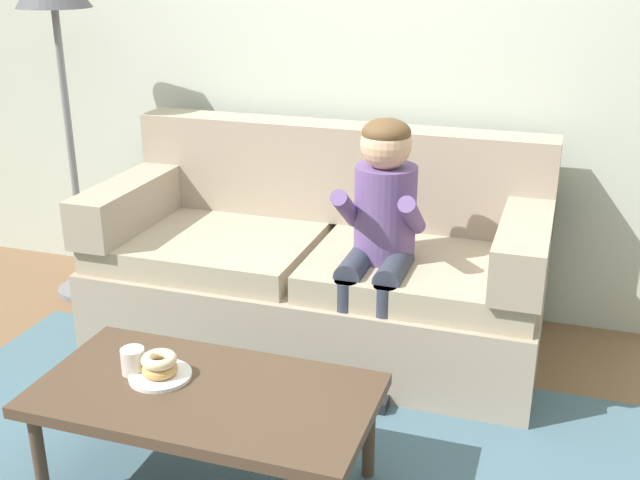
# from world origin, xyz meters

# --- Properties ---
(ground) EXTENTS (10.00, 10.00, 0.00)m
(ground) POSITION_xyz_m (0.00, 0.00, 0.00)
(ground) COLOR brown
(wall_back) EXTENTS (8.00, 0.10, 2.80)m
(wall_back) POSITION_xyz_m (0.00, 1.40, 1.40)
(wall_back) COLOR beige
(wall_back) RESTS_ON ground
(area_rug) EXTENTS (2.93, 1.83, 0.01)m
(area_rug) POSITION_xyz_m (0.00, -0.25, 0.01)
(area_rug) COLOR #476675
(area_rug) RESTS_ON ground
(couch) EXTENTS (2.01, 0.90, 0.96)m
(couch) POSITION_xyz_m (-0.11, 0.85, 0.35)
(couch) COLOR tan
(couch) RESTS_ON ground
(coffee_table) EXTENTS (1.11, 0.58, 0.39)m
(coffee_table) POSITION_xyz_m (-0.12, -0.33, 0.36)
(coffee_table) COLOR #4C3828
(coffee_table) RESTS_ON ground
(person_child) EXTENTS (0.34, 0.58, 1.10)m
(person_child) POSITION_xyz_m (0.22, 0.64, 0.67)
(person_child) COLOR #664C84
(person_child) RESTS_ON ground
(plate) EXTENTS (0.21, 0.21, 0.01)m
(plate) POSITION_xyz_m (-0.29, -0.31, 0.40)
(plate) COLOR white
(plate) RESTS_ON coffee_table
(donut) EXTENTS (0.15, 0.15, 0.04)m
(donut) POSITION_xyz_m (-0.29, -0.31, 0.43)
(donut) COLOR tan
(donut) RESTS_ON plate
(donut_second) EXTENTS (0.17, 0.17, 0.04)m
(donut_second) POSITION_xyz_m (-0.29, -0.31, 0.46)
(donut_second) COLOR beige
(donut_second) RESTS_ON donut
(mug) EXTENTS (0.08, 0.08, 0.09)m
(mug) POSITION_xyz_m (-0.39, -0.31, 0.44)
(mug) COLOR silver
(mug) RESTS_ON coffee_table
(toy_controller) EXTENTS (0.23, 0.09, 0.05)m
(toy_controller) POSITION_xyz_m (-0.72, -0.01, 0.03)
(toy_controller) COLOR gold
(toy_controller) RESTS_ON ground
(floor_lamp) EXTENTS (0.36, 0.36, 1.73)m
(floor_lamp) POSITION_xyz_m (-1.46, 0.94, 1.44)
(floor_lamp) COLOR slate
(floor_lamp) RESTS_ON ground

